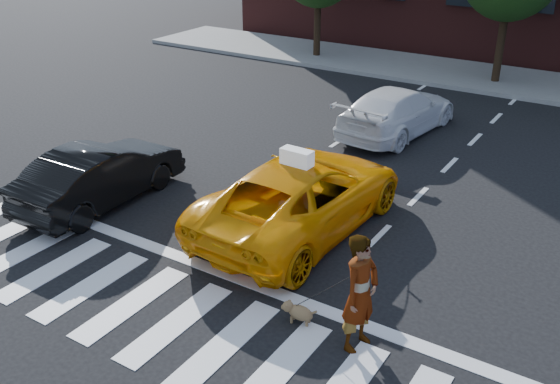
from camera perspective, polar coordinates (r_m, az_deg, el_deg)
name	(u,v)px	position (r m, az deg, el deg)	size (l,w,h in m)	color
ground	(176,323)	(10.55, -9.46, -11.73)	(120.00, 120.00, 0.00)	black
crosswalk	(176,323)	(10.54, -9.47, -11.71)	(13.00, 2.40, 0.01)	silver
stop_line	(234,277)	(11.53, -4.20, -7.75)	(12.00, 0.30, 0.01)	silver
sidewalk_far	(485,78)	(25.06, 18.22, 9.90)	(30.00, 4.00, 0.15)	slate
taxi	(301,195)	(12.80, 1.96, -0.27)	(2.49, 5.39, 1.50)	orange
black_sedan	(101,174)	(14.46, -16.08, 1.55)	(1.45, 4.14, 1.37)	black
white_suv	(397,111)	(18.45, 10.66, 7.31)	(1.88, 4.63, 1.34)	silver
woman	(360,293)	(9.48, 7.36, -9.18)	(0.70, 0.46, 1.93)	#999999
dog	(298,312)	(10.31, 1.63, -10.88)	(0.62, 0.31, 0.36)	olive
taxi_sign	(297,157)	(12.27, 1.55, 3.20)	(0.65, 0.28, 0.32)	white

